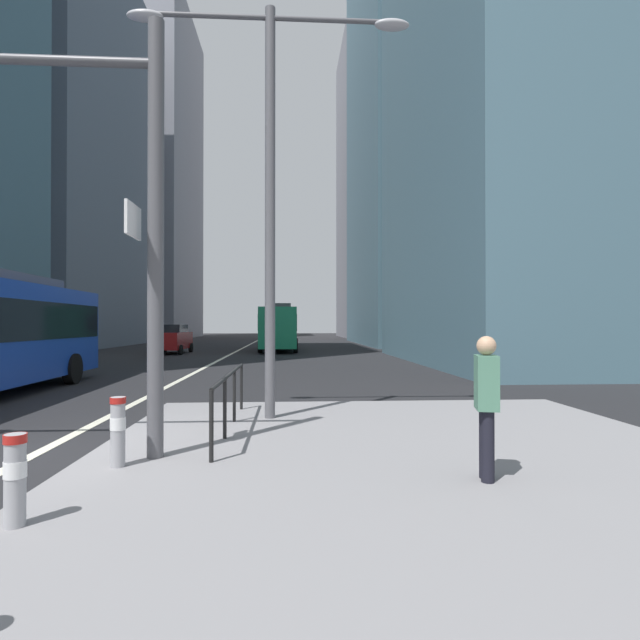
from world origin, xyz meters
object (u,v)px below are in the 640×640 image
bollard_right (118,428)px  bollard_left (15,475)px  car_receding_near (283,332)px  street_lamp_post (270,154)px  city_bus_red_receding (279,326)px  car_oncoming_mid (172,339)px  traffic_signal_gantry (7,166)px  pedestrian_waiting (487,400)px

bollard_right → bollard_left: bearing=-98.5°
car_receding_near → street_lamp_post: street_lamp_post is taller
city_bus_red_receding → bollard_right: size_ratio=12.06×
car_oncoming_mid → bollard_right: 27.97m
street_lamp_post → bollard_left: (-2.09, -5.08, -4.67)m
traffic_signal_gantry → bollard_left: bearing=-59.6°
bollard_right → traffic_signal_gantry: bearing=165.5°
traffic_signal_gantry → bollard_left: 4.38m
street_lamp_post → pedestrian_waiting: (2.68, -4.03, -4.20)m
city_bus_red_receding → car_receding_near: 24.56m
car_oncoming_mid → bollard_left: 29.75m
street_lamp_post → bollard_right: (-1.81, -3.21, -4.64)m
car_oncoming_mid → bollard_left: (5.38, -29.26, -0.38)m
city_bus_red_receding → pedestrian_waiting: (3.11, -31.84, -0.75)m
car_oncoming_mid → bollard_right: size_ratio=5.11×
car_oncoming_mid → car_receding_near: size_ratio=1.01×
car_oncoming_mid → bollard_right: bearing=-78.3°
street_lamp_post → bollard_right: 5.93m
car_receding_near → bollard_left: car_receding_near is taller
car_receding_near → pedestrian_waiting: bearing=-86.9°
car_receding_near → bollard_left: bearing=-91.7°
car_receding_near → traffic_signal_gantry: bearing=-93.1°
car_oncoming_mid → traffic_signal_gantry: traffic_signal_gantry is taller
city_bus_red_receding → car_oncoming_mid: city_bus_red_receding is taller
bollard_left → bollard_right: 1.89m
car_oncoming_mid → pedestrian_waiting: bearing=-70.2°
street_lamp_post → car_oncoming_mid: bearing=107.2°
car_oncoming_mid → traffic_signal_gantry: size_ratio=0.76×
car_receding_near → bollard_left: (-1.67, -57.44, -0.38)m
bollard_right → pedestrian_waiting: bearing=-10.3°
car_oncoming_mid → bollard_left: size_ratio=5.46×
car_oncoming_mid → street_lamp_post: (7.47, -24.18, 4.29)m
pedestrian_waiting → traffic_signal_gantry: bearing=168.6°
bollard_left → city_bus_red_receding: bearing=87.1°
traffic_signal_gantry → street_lamp_post: size_ratio=0.75×
car_oncoming_mid → city_bus_red_receding: bearing=27.3°
city_bus_red_receding → traffic_signal_gantry: bearing=-95.6°
city_bus_red_receding → pedestrian_waiting: 32.00m
traffic_signal_gantry → pedestrian_waiting: size_ratio=3.57×
traffic_signal_gantry → street_lamp_post: street_lamp_post is taller
bollard_left → pedestrian_waiting: pedestrian_waiting is taller
street_lamp_post → bollard_left: street_lamp_post is taller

